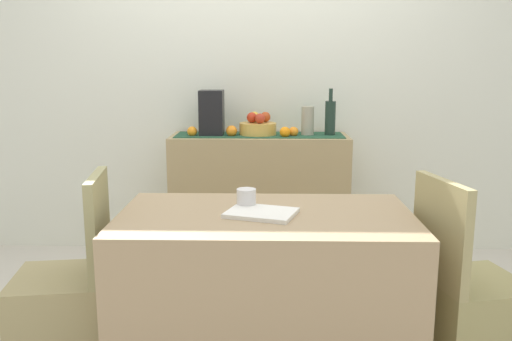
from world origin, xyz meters
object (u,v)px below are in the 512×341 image
Objects in this scene: fruit_bowl at (258,129)px; dining_table at (265,295)px; chair_near_window at (66,314)px; sideboard_console at (259,198)px; open_book at (261,213)px; coffee_cup at (246,198)px; wine_bottle at (330,117)px; coffee_maker at (212,113)px; chair_by_corner at (468,319)px; ceramic_vase at (308,121)px.

fruit_bowl is 0.20× the size of dining_table.
sideboard_console is at bearing 59.73° from chair_near_window.
open_book is 0.14m from coffee_cup.
wine_bottle reaches higher than coffee_cup.
fruit_bowl is at bearing 180.00° from wine_bottle.
chair_near_window is at bearing -119.90° from fruit_bowl.
chair_near_window reaches higher than dining_table.
coffee_maker reaches higher than coffee_cup.
fruit_bowl is at bearing 180.00° from sideboard_console.
chair_near_window is (-0.87, 0.02, -0.48)m from open_book.
wine_bottle reaches higher than open_book.
coffee_maker is 1.09× the size of open_book.
wine_bottle is 1.46m from coffee_cup.
dining_table is 0.38m from open_book.
fruit_bowl is 1.86m from chair_by_corner.
open_book is at bearing -88.72° from sideboard_console.
chair_near_window reaches higher than sideboard_console.
dining_table is (0.06, -1.44, -0.56)m from fruit_bowl.
ceramic_vase is at bearing 75.04° from coffee_cup.
fruit_bowl is 2.94× the size of coffee_cup.
ceramic_vase reaches higher than sideboard_console.
coffee_maker is at bearing 131.24° from chair_by_corner.
dining_table is (-0.28, -1.44, -0.61)m from ceramic_vase.
sideboard_console reaches higher than open_book.
coffee_cup is at bearing 138.52° from open_book.
chair_near_window is at bearing -163.95° from open_book.
chair_near_window is at bearing -120.27° from sideboard_console.
fruit_bowl is 0.90× the size of open_book.
ceramic_vase is 1.41m from coffee_cup.
coffee_cup is at bearing -77.87° from coffee_maker.
coffee_maker reaches higher than chair_near_window.
coffee_cup reaches higher than open_book.
chair_near_window is 1.78m from chair_by_corner.
chair_by_corner reaches higher than open_book.
open_book is at bearing -129.37° from dining_table.
chair_by_corner is at bearing 18.80° from open_book.
sideboard_console is 0.49m from fruit_bowl.
sideboard_console is at bearing 108.93° from open_book.
coffee_maker is at bearing 180.00° from fruit_bowl.
wine_bottle reaches higher than dining_table.
coffee_cup is (-0.36, -1.35, -0.20)m from ceramic_vase.
wine_bottle is at bearing -0.00° from ceramic_vase.
chair_by_corner is at bearing -5.55° from coffee_cup.
sideboard_console is at bearing 180.00° from ceramic_vase.
coffee_maker is at bearing 180.00° from wine_bottle.
wine_bottle is at bearing -0.00° from fruit_bowl.
sideboard_console reaches higher than coffee_cup.
wine_bottle is at bearing 73.49° from dining_table.
chair_near_window reaches higher than open_book.
wine_bottle is 1.55m from open_book.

